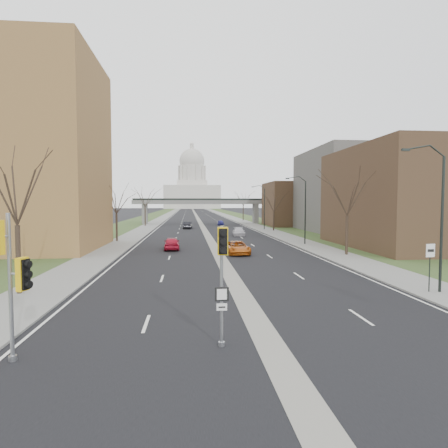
{
  "coord_description": "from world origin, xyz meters",
  "views": [
    {
      "loc": [
        -3.07,
        -14.7,
        5.45
      ],
      "look_at": [
        -0.82,
        9.19,
        4.05
      ],
      "focal_mm": 30.0,
      "sensor_mm": 36.0,
      "label": 1
    }
  ],
  "objects": [
    {
      "name": "streetlight_near",
      "position": [
        10.99,
        6.0,
        6.95
      ],
      "size": [
        2.61,
        0.2,
        8.7
      ],
      "color": "black",
      "rests_on": "sidewalk_right"
    },
    {
      "name": "capitol",
      "position": [
        0.0,
        320.0,
        18.6
      ],
      "size": [
        48.0,
        42.0,
        55.75
      ],
      "color": "#BCB9AC",
      "rests_on": "ground"
    },
    {
      "name": "commercial_block_near",
      "position": [
        24.0,
        28.0,
        6.0
      ],
      "size": [
        16.0,
        20.0,
        12.0
      ],
      "primitive_type": "cube",
      "color": "#4D3724",
      "rests_on": "ground"
    },
    {
      "name": "car_left_near",
      "position": [
        -5.03,
        28.52,
        0.74
      ],
      "size": [
        1.88,
        4.39,
        1.48
      ],
      "primitive_type": "imported",
      "rotation": [
        0.0,
        0.0,
        3.17
      ],
      "color": "#AB1329",
      "rests_on": "ground"
    },
    {
      "name": "commercial_block_mid",
      "position": [
        28.0,
        52.0,
        7.5
      ],
      "size": [
        18.0,
        22.0,
        15.0
      ],
      "primitive_type": "cube",
      "color": "#57554F",
      "rests_on": "ground"
    },
    {
      "name": "speed_limit_sign",
      "position": [
        11.19,
        6.11,
        2.09
      ],
      "size": [
        0.62,
        0.14,
        2.87
      ],
      "rotation": [
        0.0,
        0.0,
        0.17
      ],
      "color": "black",
      "rests_on": "sidewalk_right"
    },
    {
      "name": "tree_left_b",
      "position": [
        -13.0,
        38.0,
        6.23
      ],
      "size": [
        6.75,
        6.75,
        8.81
      ],
      "color": "#382B21",
      "rests_on": "sidewalk_left"
    },
    {
      "name": "car_left_far",
      "position": [
        -3.28,
        63.05,
        0.73
      ],
      "size": [
        1.96,
        4.57,
        1.47
      ],
      "primitive_type": "imported",
      "rotation": [
        0.0,
        0.0,
        3.05
      ],
      "color": "black",
      "rests_on": "ground"
    },
    {
      "name": "car_right_mid",
      "position": [
        5.03,
        45.43,
        0.67
      ],
      "size": [
        2.21,
        4.72,
        1.33
      ],
      "primitive_type": "imported",
      "rotation": [
        0.0,
        0.0,
        -0.08
      ],
      "color": "#B2B1B9",
      "rests_on": "ground"
    },
    {
      "name": "sidewalk_right",
      "position": [
        12.0,
        150.0,
        0.06
      ],
      "size": [
        4.0,
        600.0,
        0.12
      ],
      "primitive_type": "cube",
      "color": "gray",
      "rests_on": "ground"
    },
    {
      "name": "tree_right_a",
      "position": [
        13.0,
        22.0,
        6.64
      ],
      "size": [
        7.2,
        7.2,
        9.4
      ],
      "color": "#382B21",
      "rests_on": "sidewalk_right"
    },
    {
      "name": "streetlight_mid",
      "position": [
        10.99,
        32.0,
        6.95
      ],
      "size": [
        2.61,
        0.2,
        8.7
      ],
      "color": "black",
      "rests_on": "sidewalk_right"
    },
    {
      "name": "commercial_block_far",
      "position": [
        22.0,
        70.0,
        5.0
      ],
      "size": [
        14.0,
        14.0,
        10.0
      ],
      "primitive_type": "cube",
      "color": "#4D3724",
      "rests_on": "ground"
    },
    {
      "name": "signal_pole_left",
      "position": [
        -9.0,
        -1.76,
        3.33
      ],
      "size": [
        1.12,
        0.85,
        5.09
      ],
      "rotation": [
        0.0,
        0.0,
        -0.31
      ],
      "color": "gray",
      "rests_on": "ground"
    },
    {
      "name": "grass_verge_right",
      "position": [
        18.0,
        150.0,
        0.05
      ],
      "size": [
        8.0,
        600.0,
        0.1
      ],
      "primitive_type": "cube",
      "color": "#2D431E",
      "rests_on": "ground"
    },
    {
      "name": "sidewalk_left",
      "position": [
        -12.0,
        150.0,
        0.06
      ],
      "size": [
        4.0,
        600.0,
        0.12
      ],
      "primitive_type": "cube",
      "color": "gray",
      "rests_on": "ground"
    },
    {
      "name": "signal_pole_median",
      "position": [
        -1.86,
        -1.14,
        3.19
      ],
      "size": [
        0.53,
        0.74,
        4.58
      ],
      "rotation": [
        0.0,
        0.0,
        0.01
      ],
      "color": "gray",
      "rests_on": "ground"
    },
    {
      "name": "car_right_near",
      "position": [
        2.0,
        24.21,
        0.68
      ],
      "size": [
        2.54,
        5.02,
        1.36
      ],
      "primitive_type": "imported",
      "rotation": [
        0.0,
        0.0,
        0.06
      ],
      "color": "#B75613",
      "rests_on": "ground"
    },
    {
      "name": "median_strip",
      "position": [
        0.0,
        150.0,
        0.0
      ],
      "size": [
        1.2,
        600.0,
        0.02
      ],
      "primitive_type": "cube",
      "color": "gray",
      "rests_on": "ground"
    },
    {
      "name": "streetlight_far",
      "position": [
        10.99,
        58.0,
        6.95
      ],
      "size": [
        2.61,
        0.2,
        8.7
      ],
      "color": "black",
      "rests_on": "sidewalk_right"
    },
    {
      "name": "road_surface",
      "position": [
        0.0,
        150.0,
        0.01
      ],
      "size": [
        20.0,
        600.0,
        0.01
      ],
      "primitive_type": "cube",
      "color": "black",
      "rests_on": "ground"
    },
    {
      "name": "grass_verge_left",
      "position": [
        -18.0,
        150.0,
        0.05
      ],
      "size": [
        8.0,
        600.0,
        0.1
      ],
      "primitive_type": "cube",
      "color": "#2D431E",
      "rests_on": "ground"
    },
    {
      "name": "tree_left_c",
      "position": [
        -13.0,
        72.0,
        7.04
      ],
      "size": [
        7.65,
        7.65,
        9.99
      ],
      "color": "#382B21",
      "rests_on": "sidewalk_left"
    },
    {
      "name": "car_right_far",
      "position": [
        4.53,
        74.28,
        0.61
      ],
      "size": [
        1.53,
        3.61,
        1.22
      ],
      "primitive_type": "imported",
      "rotation": [
        0.0,
        0.0,
        -0.03
      ],
      "color": "navy",
      "rests_on": "ground"
    },
    {
      "name": "pedestrian_bridge",
      "position": [
        0.0,
        80.0,
        4.84
      ],
      "size": [
        34.0,
        3.0,
        6.45
      ],
      "color": "slate",
      "rests_on": "ground"
    },
    {
      "name": "tree_right_b",
      "position": [
        13.0,
        55.0,
        5.82
      ],
      "size": [
        6.3,
        6.3,
        8.22
      ],
      "color": "#382B21",
      "rests_on": "sidewalk_right"
    },
    {
      "name": "tree_right_c",
      "position": [
        13.0,
        95.0,
        7.04
      ],
      "size": [
        7.65,
        7.65,
        9.99
      ],
      "color": "#382B21",
      "rests_on": "sidewalk_right"
    },
    {
      "name": "tree_left_a",
      "position": [
        -13.0,
        8.0,
        6.64
      ],
      "size": [
        7.2,
        7.2,
        9.4
      ],
      "color": "#382B21",
      "rests_on": "sidewalk_left"
    },
    {
      "name": "ground",
      "position": [
        0.0,
        0.0,
        0.0
      ],
      "size": [
        700.0,
        700.0,
        0.0
      ],
      "primitive_type": "plane",
      "color": "black",
      "rests_on": "ground"
    }
  ]
}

